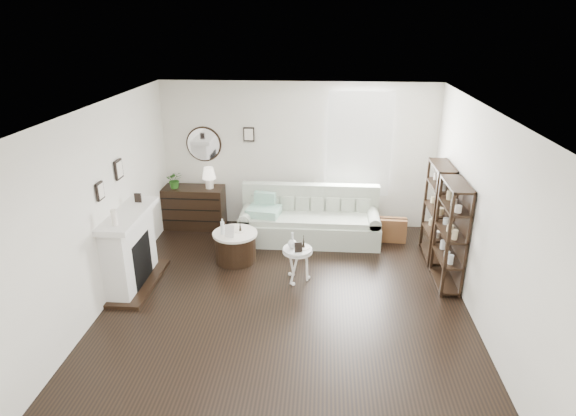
# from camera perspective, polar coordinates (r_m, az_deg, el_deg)

# --- Properties ---
(room) EXTENTS (5.50, 5.50, 5.50)m
(room) POSITION_cam_1_polar(r_m,az_deg,el_deg) (8.79, 6.01, 7.50)
(room) COLOR black
(room) RESTS_ON ground
(fireplace) EXTENTS (0.50, 1.40, 1.84)m
(fireplace) POSITION_cam_1_polar(r_m,az_deg,el_deg) (7.44, -18.12, -4.91)
(fireplace) COLOR white
(fireplace) RESTS_ON ground
(shelf_unit_far) EXTENTS (0.30, 0.80, 1.60)m
(shelf_unit_far) POSITION_cam_1_polar(r_m,az_deg,el_deg) (8.16, 17.27, -0.42)
(shelf_unit_far) COLOR black
(shelf_unit_far) RESTS_ON ground
(shelf_unit_near) EXTENTS (0.30, 0.80, 1.60)m
(shelf_unit_near) POSITION_cam_1_polar(r_m,az_deg,el_deg) (7.35, 18.70, -3.06)
(shelf_unit_near) COLOR black
(shelf_unit_near) RESTS_ON ground
(sofa) EXTENTS (2.46, 0.85, 0.95)m
(sofa) POSITION_cam_1_polar(r_m,az_deg,el_deg) (8.61, 2.56, -1.73)
(sofa) COLOR #A4AE9B
(sofa) RESTS_ON ground
(quilt) EXTENTS (0.62, 0.54, 0.14)m
(quilt) POSITION_cam_1_polar(r_m,az_deg,el_deg) (8.46, -2.88, -0.37)
(quilt) COLOR #2A9B6A
(quilt) RESTS_ON sofa
(suitcase) EXTENTS (0.65, 0.25, 0.43)m
(suitcase) POSITION_cam_1_polar(r_m,az_deg,el_deg) (8.75, 11.74, -2.52)
(suitcase) COLOR brown
(suitcase) RESTS_ON ground
(dresser) EXTENTS (1.17, 0.50, 0.78)m
(dresser) POSITION_cam_1_polar(r_m,az_deg,el_deg) (9.26, -11.17, 0.11)
(dresser) COLOR black
(dresser) RESTS_ON ground
(table_lamp) EXTENTS (0.28, 0.28, 0.40)m
(table_lamp) POSITION_cam_1_polar(r_m,az_deg,el_deg) (8.98, -9.33, 3.54)
(table_lamp) COLOR beige
(table_lamp) RESTS_ON dresser
(potted_plant) EXTENTS (0.35, 0.33, 0.32)m
(potted_plant) POSITION_cam_1_polar(r_m,az_deg,el_deg) (9.12, -13.28, 3.27)
(potted_plant) COLOR #275E1B
(potted_plant) RESTS_ON dresser
(drum_table) EXTENTS (0.72, 0.72, 0.50)m
(drum_table) POSITION_cam_1_polar(r_m,az_deg,el_deg) (7.92, -6.24, -4.53)
(drum_table) COLOR black
(drum_table) RESTS_ON ground
(pedestal_table) EXTENTS (0.45, 0.45, 0.54)m
(pedestal_table) POSITION_cam_1_polar(r_m,az_deg,el_deg) (7.19, 1.13, -5.15)
(pedestal_table) COLOR white
(pedestal_table) RESTS_ON ground
(eiffel_drum) EXTENTS (0.11, 0.11, 0.17)m
(eiffel_drum) POSITION_cam_1_polar(r_m,az_deg,el_deg) (7.81, -5.69, -2.20)
(eiffel_drum) COLOR black
(eiffel_drum) RESTS_ON drum_table
(bottle_drum) EXTENTS (0.06, 0.06, 0.27)m
(bottle_drum) POSITION_cam_1_polar(r_m,az_deg,el_deg) (7.72, -7.78, -2.20)
(bottle_drum) COLOR silver
(bottle_drum) RESTS_ON drum_table
(card_frame_drum) EXTENTS (0.16, 0.08, 0.20)m
(card_frame_drum) POSITION_cam_1_polar(r_m,az_deg,el_deg) (7.62, -6.95, -2.75)
(card_frame_drum) COLOR silver
(card_frame_drum) RESTS_ON drum_table
(eiffel_ped) EXTENTS (0.13, 0.13, 0.18)m
(eiffel_ped) POSITION_cam_1_polar(r_m,az_deg,el_deg) (7.15, 1.85, -4.08)
(eiffel_ped) COLOR black
(eiffel_ped) RESTS_ON pedestal_table
(flask_ped) EXTENTS (0.13, 0.13, 0.24)m
(flask_ped) POSITION_cam_1_polar(r_m,az_deg,el_deg) (7.13, 0.53, -3.85)
(flask_ped) COLOR silver
(flask_ped) RESTS_ON pedestal_table
(card_frame_ped) EXTENTS (0.12, 0.07, 0.15)m
(card_frame_ped) POSITION_cam_1_polar(r_m,az_deg,el_deg) (7.03, 1.24, -4.70)
(card_frame_ped) COLOR black
(card_frame_ped) RESTS_ON pedestal_table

